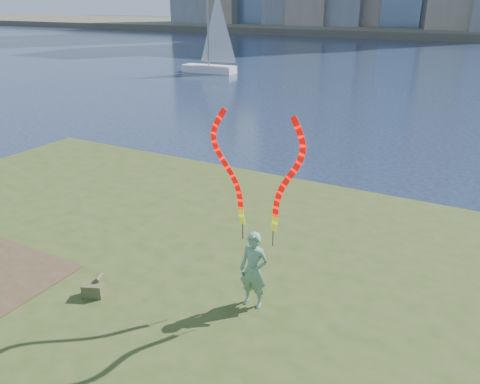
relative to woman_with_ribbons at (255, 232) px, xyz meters
The scene contains 6 objects.
ground 3.99m from the woman_with_ribbons, 159.76° to the left, with size 320.00×320.00×0.00m, color #17233B.
grassy_knoll 3.82m from the woman_with_ribbons, 159.49° to the right, with size 20.00×18.00×0.80m.
far_shore 96.20m from the woman_with_ribbons, 91.84° to the left, with size 320.00×40.00×1.20m, color #514B3B.
woman_with_ribbons is the anchor object (origin of this frame).
canvas_bag 3.28m from the woman_with_ribbons, 156.17° to the right, with size 0.43×0.49×0.35m.
sailboat 35.29m from the woman_with_ribbons, 123.05° to the left, with size 5.12×1.80×7.72m.
Camera 1 is at (6.26, -7.52, 5.92)m, focal length 35.00 mm.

